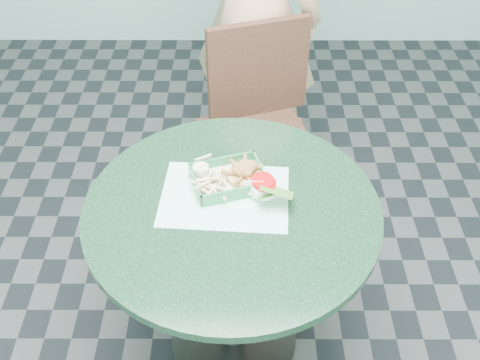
{
  "coord_description": "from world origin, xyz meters",
  "views": [
    {
      "loc": [
        0.03,
        -1.26,
        2.03
      ],
      "look_at": [
        0.03,
        0.1,
        0.79
      ],
      "focal_mm": 42.0,
      "sensor_mm": 36.0,
      "label": 1
    }
  ],
  "objects_px": {
    "dining_chair": "(258,115)",
    "food_basket": "(229,185)",
    "crab_sandwich": "(245,178)",
    "sauce_ramekin": "(204,169)",
    "cafe_table": "(233,246)"
  },
  "relations": [
    {
      "from": "food_basket",
      "to": "crab_sandwich",
      "type": "height_order",
      "value": "crab_sandwich"
    },
    {
      "from": "dining_chair",
      "to": "crab_sandwich",
      "type": "height_order",
      "value": "dining_chair"
    },
    {
      "from": "food_basket",
      "to": "crab_sandwich",
      "type": "relative_size",
      "value": 1.95
    },
    {
      "from": "dining_chair",
      "to": "crab_sandwich",
      "type": "distance_m",
      "value": 0.77
    },
    {
      "from": "cafe_table",
      "to": "crab_sandwich",
      "type": "height_order",
      "value": "crab_sandwich"
    },
    {
      "from": "dining_chair",
      "to": "food_basket",
      "type": "distance_m",
      "value": 0.76
    },
    {
      "from": "food_basket",
      "to": "sauce_ramekin",
      "type": "relative_size",
      "value": 4.31
    },
    {
      "from": "cafe_table",
      "to": "crab_sandwich",
      "type": "xyz_separation_m",
      "value": [
        0.04,
        0.1,
        0.22
      ]
    },
    {
      "from": "crab_sandwich",
      "to": "food_basket",
      "type": "bearing_deg",
      "value": 176.14
    },
    {
      "from": "cafe_table",
      "to": "dining_chair",
      "type": "xyz_separation_m",
      "value": [
        0.1,
        0.82,
        -0.05
      ]
    },
    {
      "from": "crab_sandwich",
      "to": "cafe_table",
      "type": "bearing_deg",
      "value": -112.37
    },
    {
      "from": "food_basket",
      "to": "sauce_ramekin",
      "type": "height_order",
      "value": "sauce_ramekin"
    },
    {
      "from": "cafe_table",
      "to": "food_basket",
      "type": "bearing_deg",
      "value": 96.79
    },
    {
      "from": "dining_chair",
      "to": "sauce_ramekin",
      "type": "distance_m",
      "value": 0.75
    },
    {
      "from": "food_basket",
      "to": "sauce_ramekin",
      "type": "bearing_deg",
      "value": 151.21
    }
  ]
}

